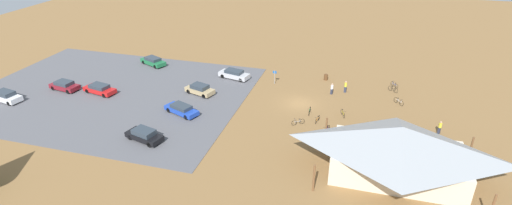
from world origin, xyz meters
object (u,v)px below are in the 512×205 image
object	(u,v)px
bicycle_green_trailside	(310,111)
trash_bin	(326,77)
bicycle_orange_edge_south	(318,119)
visitor_near_lot	(332,89)
bicycle_black_back_row	(393,89)
bicycle_purple_by_bin	(327,129)
bicycle_teal_near_porch	(342,130)
visitor_at_bikes	(440,127)
car_blue_by_curb	(181,109)
car_black_far_end	(144,135)
car_maroon_front_row	(65,85)
visitor_by_pavilion	(346,86)
bicycle_silver_yard_front	(298,122)
bike_pavilion	(399,148)
car_tan_end_stall	(200,89)
car_red_inner_stall	(100,89)
car_green_back_corner	(153,61)
car_silver_second_row	(234,74)
bicycle_yellow_yard_center	(343,113)
lot_sign	(275,75)
car_white_aisle_side	(6,96)
bicycle_white_lone_west	(399,102)
bicycle_blue_lone_east	(394,85)
bicycle_red_front_row	(369,127)

from	to	relation	value
bicycle_green_trailside	trash_bin	bearing A→B (deg)	-93.23
bicycle_orange_edge_south	visitor_near_lot	xyz separation A→B (m)	(-0.80, -8.67, 0.52)
bicycle_black_back_row	bicycle_purple_by_bin	xyz separation A→B (m)	(7.87, 14.11, -0.03)
trash_bin	bicycle_teal_near_porch	xyz separation A→B (m)	(-3.74, 15.57, -0.06)
bicycle_green_trailside	visitor_at_bikes	size ratio (longest dim) A/B	1.08
bicycle_orange_edge_south	car_blue_by_curb	distance (m)	17.41
visitor_near_lot	car_blue_by_curb	bearing A→B (deg)	32.38
car_black_far_end	car_maroon_front_row	xyz separation A→B (m)	(18.38, -9.25, -0.01)
bicycle_orange_edge_south	car_black_far_end	xyz separation A→B (m)	(18.45, 9.84, 0.38)
bicycle_orange_edge_south	visitor_by_pavilion	size ratio (longest dim) A/B	0.96
bicycle_silver_yard_front	bicycle_teal_near_porch	bearing A→B (deg)	174.50
bike_pavilion	car_tan_end_stall	xyz separation A→B (m)	(26.28, -12.31, -2.39)
bicycle_green_trailside	car_black_far_end	xyz separation A→B (m)	(17.16, 11.74, 0.36)
car_red_inner_stall	car_maroon_front_row	size ratio (longest dim) A/B	1.11
trash_bin	bicycle_orange_edge_south	world-z (taller)	trash_bin
bicycle_green_trailside	car_green_back_corner	bearing A→B (deg)	-19.76
bicycle_black_back_row	car_maroon_front_row	bearing A→B (deg)	15.21
car_black_far_end	car_red_inner_stall	bearing A→B (deg)	-37.09
bicycle_silver_yard_front	visitor_at_bikes	xyz separation A→B (m)	(-16.41, -2.42, 0.50)
car_silver_second_row	car_red_inner_stall	bearing A→B (deg)	31.91
bike_pavilion	bicycle_yellow_yard_center	bearing A→B (deg)	-61.52
bicycle_teal_near_porch	car_red_inner_stall	size ratio (longest dim) A/B	0.33
lot_sign	car_tan_end_stall	world-z (taller)	lot_sign
car_silver_second_row	visitor_near_lot	size ratio (longest dim) A/B	3.07
lot_sign	bicycle_silver_yard_front	size ratio (longest dim) A/B	1.53
visitor_near_lot	car_white_aisle_side	bearing A→B (deg)	18.88
lot_sign	car_maroon_front_row	world-z (taller)	lot_sign
lot_sign	car_red_inner_stall	world-z (taller)	lot_sign
visitor_near_lot	bicycle_yellow_yard_center	bearing A→B (deg)	108.50
bicycle_orange_edge_south	car_white_aisle_side	bearing A→B (deg)	8.08
bike_pavilion	bicycle_yellow_yard_center	world-z (taller)	bike_pavilion
bicycle_teal_near_porch	bike_pavilion	bearing A→B (deg)	130.39
bike_pavilion	car_silver_second_row	xyz separation A→B (m)	(23.40, -19.01, -2.39)
bike_pavilion	car_blue_by_curb	distance (m)	26.97
bicycle_white_lone_west	bicycle_yellow_yard_center	xyz separation A→B (m)	(7.03, 5.47, -0.03)
bicycle_blue_lone_east	car_black_far_end	world-z (taller)	car_black_far_end
trash_bin	car_silver_second_row	world-z (taller)	car_silver_second_row
visitor_near_lot	car_red_inner_stall	bearing A→B (deg)	15.51
bicycle_orange_edge_south	car_blue_by_curb	world-z (taller)	car_blue_by_curb
bicycle_red_front_row	visitor_by_pavilion	size ratio (longest dim) A/B	0.77
visitor_at_bikes	visitor_near_lot	bearing A→B (deg)	-29.64
bicycle_black_back_row	bicycle_teal_near_porch	xyz separation A→B (m)	(6.15, 13.83, 0.01)
bicycle_red_front_row	car_white_aisle_side	bearing A→B (deg)	6.67
bike_pavilion	bicycle_black_back_row	size ratio (longest dim) A/B	11.52
bike_pavilion	visitor_near_lot	bearing A→B (deg)	-64.90
bicycle_orange_edge_south	car_maroon_front_row	xyz separation A→B (m)	(36.83, 0.59, 0.37)
bicycle_red_front_row	car_tan_end_stall	size ratio (longest dim) A/B	0.29
bicycle_blue_lone_east	bicycle_green_trailside	size ratio (longest dim) A/B	0.77
visitor_by_pavilion	bicycle_yellow_yard_center	bearing A→B (deg)	92.12
visitor_near_lot	bicycle_green_trailside	bearing A→B (deg)	72.86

